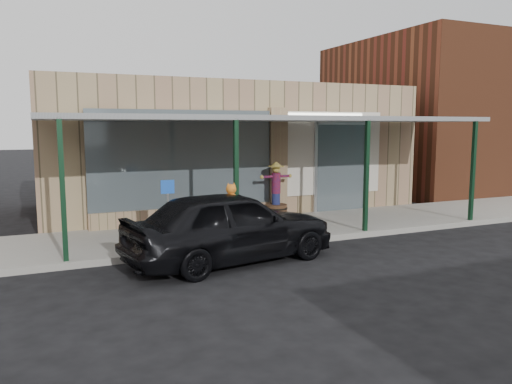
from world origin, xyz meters
name	(u,v)px	position (x,y,z in m)	size (l,w,h in m)	color
ground	(355,265)	(0.00, 0.00, 0.00)	(120.00, 120.00, 0.00)	black
sidewalk	(278,229)	(0.00, 3.60, 0.07)	(40.00, 3.20, 0.15)	gray
storefront	(221,148)	(0.00, 8.16, 2.09)	(12.00, 6.25, 4.20)	#97825C
awning	(280,120)	(0.00, 3.56, 3.01)	(12.00, 3.00, 3.04)	slate
block_buildings_near	(261,102)	(2.01, 9.20, 3.77)	(61.00, 8.00, 8.00)	brown
barrel_scarecrow	(276,200)	(0.40, 4.56, 0.72)	(1.01, 0.82, 1.69)	#523520
barrel_pumpkin	(200,220)	(-2.10, 3.95, 0.43)	(0.68, 0.68, 0.79)	#523520
handicap_sign	(168,203)	(-3.25, 2.71, 1.11)	(0.31, 0.04, 1.49)	gray
parked_sedan	(230,226)	(-2.28, 1.26, 0.77)	(4.78, 2.59, 1.59)	black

